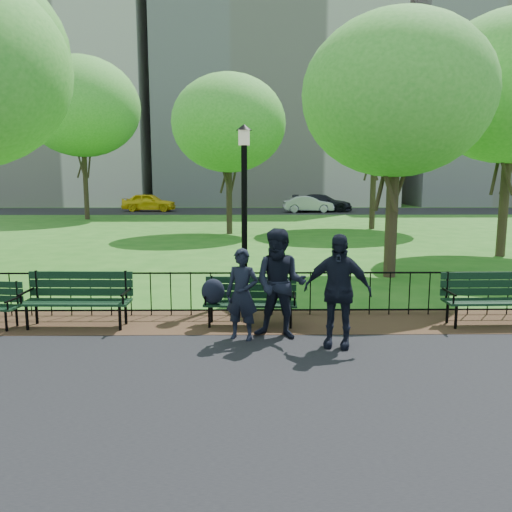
{
  "coord_description": "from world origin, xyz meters",
  "views": [
    {
      "loc": [
        -0.6,
        -7.76,
        2.74
      ],
      "look_at": [
        -0.5,
        1.5,
        1.3
      ],
      "focal_mm": 35.0,
      "sensor_mm": 36.0,
      "label": 1
    }
  ],
  "objects_px": {
    "tree_far_c": "(229,123)",
    "tree_far_e": "(376,97)",
    "lamppost": "(244,207)",
    "sedan_silver": "(308,204)",
    "person_mid": "(280,284)",
    "person_left": "(242,294)",
    "taxi": "(149,202)",
    "park_bench_main": "(232,294)",
    "tree_far_w": "(82,107)",
    "tree_near_e": "(397,96)",
    "sedan_dark": "(323,203)",
    "person_right": "(337,291)",
    "park_bench_right_a": "(493,293)",
    "park_bench_left_a": "(78,293)"
  },
  "relations": [
    {
      "from": "person_left",
      "to": "person_mid",
      "type": "bearing_deg",
      "value": 23.67
    },
    {
      "from": "person_left",
      "to": "taxi",
      "type": "distance_m",
      "value": 35.2
    },
    {
      "from": "person_mid",
      "to": "sedan_dark",
      "type": "height_order",
      "value": "person_mid"
    },
    {
      "from": "tree_far_c",
      "to": "tree_far_w",
      "type": "bearing_deg",
      "value": 137.84
    },
    {
      "from": "tree_far_e",
      "to": "tree_far_w",
      "type": "distance_m",
      "value": 19.08
    },
    {
      "from": "person_left",
      "to": "person_mid",
      "type": "height_order",
      "value": "person_mid"
    },
    {
      "from": "person_left",
      "to": "sedan_silver",
      "type": "distance_m",
      "value": 32.94
    },
    {
      "from": "tree_far_e",
      "to": "person_mid",
      "type": "height_order",
      "value": "tree_far_e"
    },
    {
      "from": "park_bench_left_a",
      "to": "tree_far_e",
      "type": "bearing_deg",
      "value": 62.9
    },
    {
      "from": "park_bench_left_a",
      "to": "park_bench_right_a",
      "type": "distance_m",
      "value": 7.77
    },
    {
      "from": "tree_near_e",
      "to": "tree_far_e",
      "type": "xyz_separation_m",
      "value": [
        2.77,
        13.54,
        2.1
      ]
    },
    {
      "from": "person_mid",
      "to": "sedan_dark",
      "type": "distance_m",
      "value": 34.19
    },
    {
      "from": "park_bench_left_a",
      "to": "person_mid",
      "type": "relative_size",
      "value": 1.04
    },
    {
      "from": "person_mid",
      "to": "sedan_silver",
      "type": "relative_size",
      "value": 0.47
    },
    {
      "from": "tree_near_e",
      "to": "person_right",
      "type": "xyz_separation_m",
      "value": [
        -2.51,
        -5.92,
        -3.99
      ]
    },
    {
      "from": "tree_near_e",
      "to": "taxi",
      "type": "height_order",
      "value": "tree_near_e"
    },
    {
      "from": "lamppost",
      "to": "tree_near_e",
      "type": "xyz_separation_m",
      "value": [
        4.06,
        2.77,
        2.81
      ]
    },
    {
      "from": "person_mid",
      "to": "tree_far_w",
      "type": "bearing_deg",
      "value": 130.08
    },
    {
      "from": "lamppost",
      "to": "sedan_dark",
      "type": "bearing_deg",
      "value": 78.7
    },
    {
      "from": "tree_near_e",
      "to": "sedan_dark",
      "type": "height_order",
      "value": "tree_near_e"
    },
    {
      "from": "park_bench_left_a",
      "to": "person_mid",
      "type": "xyz_separation_m",
      "value": [
        3.71,
        -0.75,
        0.33
      ]
    },
    {
      "from": "park_bench_main",
      "to": "tree_near_e",
      "type": "relative_size",
      "value": 0.25
    },
    {
      "from": "person_right",
      "to": "lamppost",
      "type": "bearing_deg",
      "value": 132.71
    },
    {
      "from": "person_mid",
      "to": "sedan_silver",
      "type": "height_order",
      "value": "person_mid"
    },
    {
      "from": "tree_far_w",
      "to": "person_mid",
      "type": "relative_size",
      "value": 5.63
    },
    {
      "from": "sedan_dark",
      "to": "tree_far_w",
      "type": "bearing_deg",
      "value": 127.51
    },
    {
      "from": "tree_far_c",
      "to": "lamppost",
      "type": "bearing_deg",
      "value": -86.21
    },
    {
      "from": "tree_near_e",
      "to": "sedan_silver",
      "type": "distance_m",
      "value": 27.39
    },
    {
      "from": "tree_far_c",
      "to": "tree_far_e",
      "type": "distance_m",
      "value": 8.26
    },
    {
      "from": "park_bench_right_a",
      "to": "sedan_dark",
      "type": "distance_m",
      "value": 33.0
    },
    {
      "from": "park_bench_right_a",
      "to": "lamppost",
      "type": "height_order",
      "value": "lamppost"
    },
    {
      "from": "tree_near_e",
      "to": "taxi",
      "type": "distance_m",
      "value": 31.53
    },
    {
      "from": "lamppost",
      "to": "tree_far_e",
      "type": "xyz_separation_m",
      "value": [
        6.82,
        16.31,
        4.91
      ]
    },
    {
      "from": "tree_far_e",
      "to": "sedan_silver",
      "type": "xyz_separation_m",
      "value": [
        -1.97,
        13.5,
        -6.35
      ]
    },
    {
      "from": "sedan_dark",
      "to": "sedan_silver",
      "type": "bearing_deg",
      "value": 144.91
    },
    {
      "from": "lamppost",
      "to": "sedan_silver",
      "type": "height_order",
      "value": "lamppost"
    },
    {
      "from": "tree_far_c",
      "to": "park_bench_left_a",
      "type": "bearing_deg",
      "value": -97.66
    },
    {
      "from": "person_left",
      "to": "tree_far_w",
      "type": "bearing_deg",
      "value": 130.48
    },
    {
      "from": "park_bench_right_a",
      "to": "tree_near_e",
      "type": "relative_size",
      "value": 0.27
    },
    {
      "from": "park_bench_main",
      "to": "tree_far_c",
      "type": "relative_size",
      "value": 0.23
    },
    {
      "from": "tree_far_c",
      "to": "sedan_dark",
      "type": "xyz_separation_m",
      "value": [
        7.13,
        17.07,
        -4.67
      ]
    },
    {
      "from": "taxi",
      "to": "person_right",
      "type": "bearing_deg",
      "value": -160.22
    },
    {
      "from": "park_bench_left_a",
      "to": "person_mid",
      "type": "height_order",
      "value": "person_mid"
    },
    {
      "from": "tree_far_c",
      "to": "tree_far_e",
      "type": "height_order",
      "value": "tree_far_e"
    },
    {
      "from": "park_bench_right_a",
      "to": "tree_far_w",
      "type": "relative_size",
      "value": 0.18
    },
    {
      "from": "tree_near_e",
      "to": "park_bench_left_a",
      "type": "bearing_deg",
      "value": -146.48
    },
    {
      "from": "park_bench_left_a",
      "to": "sedan_dark",
      "type": "distance_m",
      "value": 34.26
    },
    {
      "from": "sedan_dark",
      "to": "lamppost",
      "type": "bearing_deg",
      "value": -178.55
    },
    {
      "from": "tree_far_e",
      "to": "park_bench_right_a",
      "type": "bearing_deg",
      "value": -96.63
    },
    {
      "from": "park_bench_left_a",
      "to": "park_bench_main",
      "type": "bearing_deg",
      "value": 0.8
    }
  ]
}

